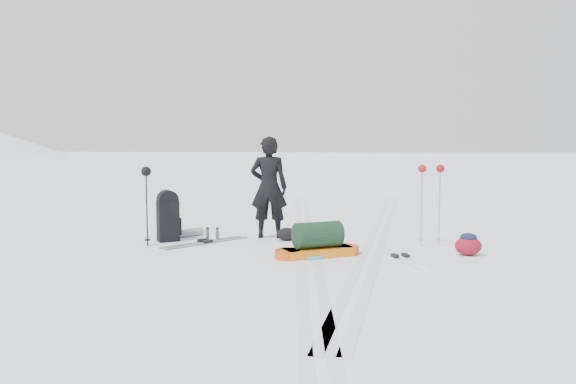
{
  "coord_description": "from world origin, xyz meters",
  "views": [
    {
      "loc": [
        0.45,
        -9.47,
        1.79
      ],
      "look_at": [
        -0.33,
        0.06,
        0.95
      ],
      "focal_mm": 35.0,
      "sensor_mm": 36.0,
      "label": 1
    }
  ],
  "objects_px": {
    "pulk_sled": "(318,243)",
    "expedition_rucksack": "(171,217)",
    "skier": "(269,187)",
    "ski_poles_black": "(146,181)"
  },
  "relations": [
    {
      "from": "pulk_sled",
      "to": "expedition_rucksack",
      "type": "xyz_separation_m",
      "value": [
        -2.72,
        1.21,
        0.22
      ]
    },
    {
      "from": "skier",
      "to": "pulk_sled",
      "type": "bearing_deg",
      "value": 120.82
    },
    {
      "from": "skier",
      "to": "pulk_sled",
      "type": "xyz_separation_m",
      "value": [
        0.97,
        -1.68,
        -0.75
      ]
    },
    {
      "from": "skier",
      "to": "pulk_sled",
      "type": "relative_size",
      "value": 1.31
    },
    {
      "from": "skier",
      "to": "pulk_sled",
      "type": "height_order",
      "value": "skier"
    },
    {
      "from": "pulk_sled",
      "to": "expedition_rucksack",
      "type": "distance_m",
      "value": 2.99
    },
    {
      "from": "skier",
      "to": "expedition_rucksack",
      "type": "bearing_deg",
      "value": 15.53
    },
    {
      "from": "skier",
      "to": "ski_poles_black",
      "type": "relative_size",
      "value": 1.38
    },
    {
      "from": "expedition_rucksack",
      "to": "skier",
      "type": "bearing_deg",
      "value": -15.76
    },
    {
      "from": "skier",
      "to": "ski_poles_black",
      "type": "distance_m",
      "value": 2.26
    }
  ]
}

